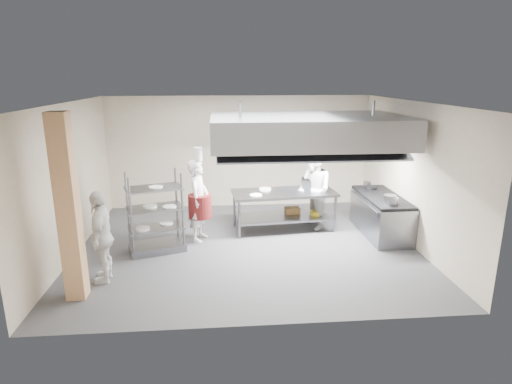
{
  "coord_description": "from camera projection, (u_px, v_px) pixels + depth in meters",
  "views": [
    {
      "loc": [
        -0.54,
        -8.45,
        3.5
      ],
      "look_at": [
        0.21,
        0.2,
        1.13
      ],
      "focal_mm": 30.0,
      "sensor_mm": 36.0,
      "label": 1
    }
  ],
  "objects": [
    {
      "name": "wall_shelf",
      "position": [
        306.0,
        152.0,
        11.57
      ],
      "size": [
        1.5,
        0.28,
        0.04
      ],
      "primitive_type": "cube",
      "color": "gray",
      "rests_on": "wall_back"
    },
    {
      "name": "griddle",
      "position": [
        311.0,
        184.0,
        10.13
      ],
      "size": [
        0.5,
        0.42,
        0.22
      ],
      "primitive_type": "cube",
      "rotation": [
        0.0,
        0.0,
        -0.14
      ],
      "color": "slate",
      "rests_on": "island_worktop"
    },
    {
      "name": "column",
      "position": [
        68.0,
        209.0,
        6.62
      ],
      "size": [
        0.3,
        0.3,
        3.0
      ],
      "primitive_type": "cube",
      "color": "tan",
      "rests_on": "floor"
    },
    {
      "name": "chef_plating",
      "position": [
        102.0,
        236.0,
        7.38
      ],
      "size": [
        0.43,
        0.97,
        1.64
      ],
      "primitive_type": "imported",
      "rotation": [
        0.0,
        0.0,
        -1.54
      ],
      "color": "silver",
      "rests_on": "floor"
    },
    {
      "name": "island",
      "position": [
        284.0,
        210.0,
        10.01
      ],
      "size": [
        2.46,
        1.2,
        0.91
      ],
      "primitive_type": null,
      "rotation": [
        0.0,
        0.0,
        0.09
      ],
      "color": "gray",
      "rests_on": "floor"
    },
    {
      "name": "ceiling",
      "position": [
        246.0,
        102.0,
        8.3
      ],
      "size": [
        7.0,
        7.0,
        0.0
      ],
      "primitive_type": "plane",
      "rotation": [
        3.14,
        0.0,
        0.0
      ],
      "color": "silver",
      "rests_on": "wall_back"
    },
    {
      "name": "range_top",
      "position": [
        382.0,
        197.0,
        9.6
      ],
      "size": [
        0.78,
        1.96,
        0.06
      ],
      "primitive_type": "cube",
      "color": "black",
      "rests_on": "cooking_range"
    },
    {
      "name": "island_undershelf",
      "position": [
        284.0,
        217.0,
        10.05
      ],
      "size": [
        2.26,
        1.09,
        0.04
      ],
      "primitive_type": "cube",
      "rotation": [
        0.0,
        0.0,
        0.09
      ],
      "color": "gray",
      "rests_on": "island"
    },
    {
      "name": "floor",
      "position": [
        247.0,
        246.0,
        9.09
      ],
      "size": [
        7.0,
        7.0,
        0.0
      ],
      "primitive_type": "plane",
      "color": "#343436",
      "rests_on": "ground"
    },
    {
      "name": "chef_line",
      "position": [
        314.0,
        190.0,
        9.96
      ],
      "size": [
        0.92,
        1.06,
        1.86
      ],
      "primitive_type": "imported",
      "rotation": [
        0.0,
        0.0,
        -1.3
      ],
      "color": "silver",
      "rests_on": "floor"
    },
    {
      "name": "chef_head",
      "position": [
        199.0,
        201.0,
        9.23
      ],
      "size": [
        0.58,
        0.74,
        1.79
      ],
      "primitive_type": "imported",
      "rotation": [
        0.0,
        0.0,
        1.31
      ],
      "color": "silver",
      "rests_on": "floor"
    },
    {
      "name": "wall_right",
      "position": [
        412.0,
        174.0,
        8.98
      ],
      "size": [
        0.0,
        6.0,
        6.0
      ],
      "primitive_type": "plane",
      "rotation": [
        1.57,
        0.0,
        -1.57
      ],
      "color": "#B4A58F",
      "rests_on": "ground"
    },
    {
      "name": "pass_rack",
      "position": [
        155.0,
        212.0,
        8.66
      ],
      "size": [
        1.24,
        0.95,
        1.65
      ],
      "primitive_type": null,
      "rotation": [
        0.0,
        0.0,
        0.31
      ],
      "color": "slate",
      "rests_on": "floor"
    },
    {
      "name": "hood_strip_a",
      "position": [
        264.0,
        146.0,
        8.96
      ],
      "size": [
        1.6,
        0.12,
        0.04
      ],
      "primitive_type": "cube",
      "color": "white",
      "rests_on": "exhaust_hood"
    },
    {
      "name": "wall_left",
      "position": [
        69.0,
        181.0,
        8.4
      ],
      "size": [
        0.0,
        6.0,
        6.0
      ],
      "primitive_type": "plane",
      "rotation": [
        1.57,
        0.0,
        1.57
      ],
      "color": "#B4A58F",
      "rests_on": "ground"
    },
    {
      "name": "plate_stack",
      "position": [
        156.0,
        226.0,
        8.73
      ],
      "size": [
        0.28,
        0.28,
        0.05
      ],
      "primitive_type": "cylinder",
      "color": "white",
      "rests_on": "pass_rack"
    },
    {
      "name": "wall_back",
      "position": [
        239.0,
        152.0,
        11.57
      ],
      "size": [
        7.0,
        0.0,
        7.0
      ],
      "primitive_type": "plane",
      "rotation": [
        1.57,
        0.0,
        0.0
      ],
      "color": "#B4A58F",
      "rests_on": "ground"
    },
    {
      "name": "wicker_basket",
      "position": [
        292.0,
        210.0,
        10.2
      ],
      "size": [
        0.36,
        0.26,
        0.15
      ],
      "primitive_type": "cube",
      "rotation": [
        0.0,
        0.0,
        0.07
      ],
      "color": "brown",
      "rests_on": "island_undershelf"
    },
    {
      "name": "cooking_range",
      "position": [
        380.0,
        216.0,
        9.71
      ],
      "size": [
        0.8,
        2.0,
        0.84
      ],
      "primitive_type": "cube",
      "color": "slate",
      "rests_on": "floor"
    },
    {
      "name": "island_worktop",
      "position": [
        284.0,
        193.0,
        9.89
      ],
      "size": [
        2.46,
        1.2,
        0.06
      ],
      "primitive_type": "cube",
      "rotation": [
        0.0,
        0.0,
        0.09
      ],
      "color": "gray",
      "rests_on": "island"
    },
    {
      "name": "hood_strip_b",
      "position": [
        348.0,
        145.0,
        9.11
      ],
      "size": [
        1.6,
        0.12,
        0.04
      ],
      "primitive_type": "cube",
      "color": "white",
      "rests_on": "exhaust_hood"
    },
    {
      "name": "stockpot",
      "position": [
        390.0,
        199.0,
        8.97
      ],
      "size": [
        0.27,
        0.27,
        0.18
      ],
      "primitive_type": "cylinder",
      "color": "gray",
      "rests_on": "range_top"
    },
    {
      "name": "exhaust_hood",
      "position": [
        307.0,
        130.0,
        8.95
      ],
      "size": [
        4.0,
        2.5,
        0.6
      ],
      "primitive_type": "cube",
      "color": "gray",
      "rests_on": "ceiling"
    }
  ]
}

